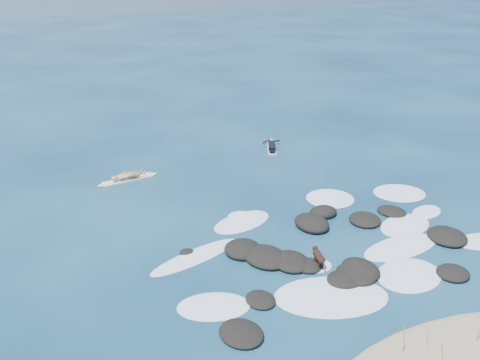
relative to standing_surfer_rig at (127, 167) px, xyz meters
name	(u,v)px	position (x,y,z in m)	size (l,w,h in m)	color
ground	(322,232)	(6.02, -7.89, -0.67)	(160.00, 160.00, 0.00)	#0A2642
reef_rocks	(332,250)	(5.57, -9.42, -0.57)	(12.43, 7.07, 0.54)	black
breaking_foam	(349,244)	(6.49, -9.09, -0.66)	(14.16, 9.30, 0.12)	white
standing_surfer_rig	(127,167)	(0.00, 0.00, 0.00)	(2.98, 0.93, 1.70)	#F1E9C1
paddling_surfer_rig	(272,147)	(8.23, 1.39, -0.54)	(1.37, 2.18, 0.39)	silver
dog	(318,256)	(4.62, -10.05, -0.22)	(0.37, 1.06, 0.67)	black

